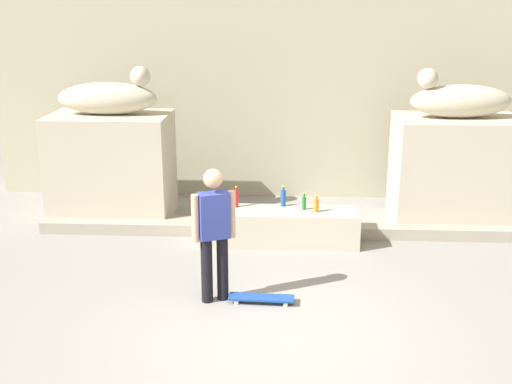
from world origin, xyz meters
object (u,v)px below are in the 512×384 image
skateboard (261,298)px  statue_reclining_right (459,100)px  statue_reclining_left (110,97)px  bottle_green (304,203)px  bottle_orange (316,205)px  bottle_red (236,198)px  bottle_blue (283,198)px  skater (214,230)px

skateboard → statue_reclining_right: bearing=48.8°
statue_reclining_left → bottle_green: bearing=-19.6°
bottle_orange → bottle_red: bottle_red is taller
statue_reclining_right → skateboard: (-2.95, -3.09, -1.97)m
bottle_red → statue_reclining_right: bearing=15.2°
statue_reclining_left → skateboard: statue_reclining_left is taller
bottle_blue → skater: bearing=-110.2°
skater → bottle_green: size_ratio=6.32×
skater → bottle_blue: (0.80, 2.19, -0.27)m
skater → skateboard: skater is taller
skateboard → bottle_green: (0.55, 2.08, 0.56)m
statue_reclining_right → bottle_green: (-2.40, -1.01, -1.41)m
bottle_orange → bottle_red: (-1.20, 0.17, 0.03)m
statue_reclining_right → bottle_green: statue_reclining_right is taller
statue_reclining_left → statue_reclining_right: size_ratio=0.98×
bottle_orange → skateboard: bearing=-110.1°
statue_reclining_left → statue_reclining_right: bearing=-1.8°
bottle_red → skateboard: bearing=-77.5°
bottle_blue → bottle_green: (0.31, -0.15, -0.03)m
statue_reclining_right → bottle_red: statue_reclining_right is taller
skateboard → bottle_orange: bottle_orange is taller
statue_reclining_right → bottle_blue: 3.16m
statue_reclining_left → bottle_blue: statue_reclining_left is taller
skater → bottle_red: 2.13m
skateboard → bottle_blue: bottle_blue is taller
skater → bottle_green: (1.12, 2.04, -0.30)m
bottle_orange → bottle_red: 1.22m
statue_reclining_left → bottle_orange: size_ratio=6.21×
statue_reclining_left → bottle_green: 3.58m
statue_reclining_right → bottle_orange: statue_reclining_right is taller
statue_reclining_right → bottle_green: size_ratio=6.22×
statue_reclining_left → statue_reclining_right: same height
skateboard → bottle_red: size_ratio=2.50×
bottle_red → bottle_green: (1.02, -0.07, -0.03)m
bottle_orange → bottle_blue: size_ratio=0.82×
bottle_blue → statue_reclining_left: bearing=163.1°
skater → bottle_blue: 2.35m
statue_reclining_right → skater: statue_reclining_right is taller
bottle_blue → bottle_orange: bearing=-27.2°
skater → statue_reclining_right: bearing=17.9°
skateboard → bottle_green: size_ratio=3.06×
bottle_orange → bottle_red: bearing=171.8°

